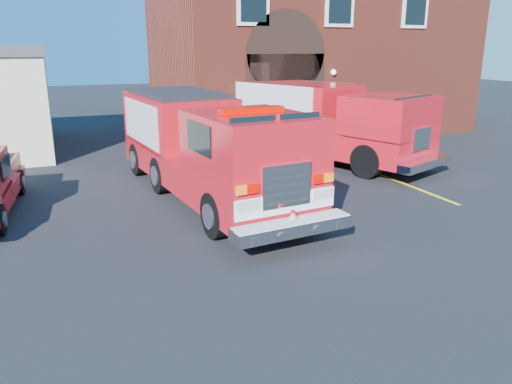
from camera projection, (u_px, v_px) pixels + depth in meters
name	position (u px, v px, depth m)	size (l,w,h in m)	color
ground	(238.00, 230.00, 12.20)	(100.00, 100.00, 0.00)	black
parking_stripe_near	(424.00, 191.00, 15.43)	(0.12, 3.00, 0.01)	yellow
parking_stripe_mid	(368.00, 170.00, 18.09)	(0.12, 3.00, 0.01)	yellow
parking_stripe_far	(326.00, 154.00, 20.76)	(0.12, 3.00, 0.01)	yellow
fire_station	(305.00, 47.00, 26.67)	(15.20, 10.20, 8.45)	maroon
fire_engine	(206.00, 146.00, 14.51)	(3.62, 9.80, 2.95)	black
secondary_truck	(320.00, 119.00, 19.42)	(5.82, 9.32, 2.90)	black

